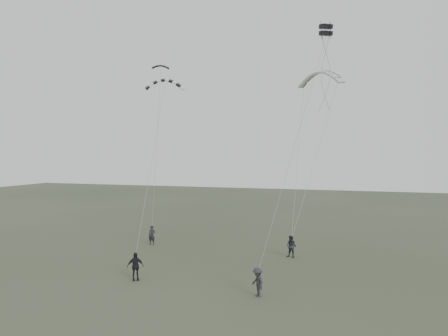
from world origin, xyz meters
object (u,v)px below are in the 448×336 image
(flyer_far, at_px, (258,282))
(kite_box, at_px, (326,30))
(flyer_left, at_px, (152,235))
(kite_pale_large, at_px, (320,72))
(flyer_right, at_px, (291,247))
(kite_striped, at_px, (165,80))
(kite_dark_small, at_px, (161,66))
(flyer_center, at_px, (135,266))

(flyer_far, height_order, kite_box, kite_box)
(flyer_left, distance_m, kite_pale_large, 21.11)
(flyer_right, distance_m, kite_striped, 16.67)
(flyer_right, xyz_separation_m, flyer_far, (-0.31, -9.71, -0.04))
(flyer_right, bearing_deg, flyer_far, -76.48)
(kite_dark_small, distance_m, kite_striped, 4.78)
(flyer_far, bearing_deg, kite_dark_small, -177.29)
(kite_striped, bearing_deg, kite_pale_large, 12.67)
(flyer_right, relative_size, kite_dark_small, 1.09)
(flyer_center, height_order, kite_dark_small, kite_dark_small)
(flyer_right, xyz_separation_m, kite_box, (2.82, -3.97, 15.26))
(flyer_center, distance_m, flyer_far, 8.15)
(kite_dark_small, bearing_deg, kite_pale_large, -9.82)
(flyer_left, relative_size, kite_dark_small, 1.09)
(flyer_left, xyz_separation_m, kite_dark_small, (0.00, 1.89, 15.15))
(kite_pale_large, xyz_separation_m, kite_striped, (-11.56, -8.40, -1.43))
(flyer_left, distance_m, kite_box, 22.12)
(kite_dark_small, distance_m, kite_box, 16.67)
(kite_striped, height_order, kite_box, kite_box)
(kite_dark_small, relative_size, kite_pale_large, 0.35)
(flyer_right, relative_size, kite_pale_large, 0.38)
(flyer_center, bearing_deg, kite_box, -12.47)
(flyer_right, relative_size, flyer_far, 1.04)
(flyer_far, distance_m, kite_striped, 18.65)
(flyer_center, xyz_separation_m, kite_dark_small, (-4.00, 11.82, 15.11))
(flyer_right, distance_m, kite_box, 16.02)
(kite_box, bearing_deg, flyer_right, 89.01)
(flyer_far, height_order, kite_pale_large, kite_pale_large)
(flyer_far, bearing_deg, kite_pale_large, 132.95)
(flyer_right, height_order, flyer_far, flyer_right)
(flyer_center, relative_size, kite_pale_large, 0.40)
(flyer_right, distance_m, kite_pale_large, 16.41)
(flyer_left, bearing_deg, kite_box, -24.73)
(kite_dark_small, bearing_deg, flyer_right, -41.02)
(kite_pale_large, bearing_deg, flyer_far, -69.60)
(kite_box, bearing_deg, kite_dark_small, 119.86)
(kite_dark_small, relative_size, kite_box, 2.14)
(flyer_far, relative_size, kite_box, 2.25)
(kite_box, bearing_deg, flyer_left, 126.06)
(kite_dark_small, bearing_deg, flyer_left, -118.60)
(flyer_center, bearing_deg, kite_dark_small, 71.83)
(flyer_left, bearing_deg, flyer_center, -75.23)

